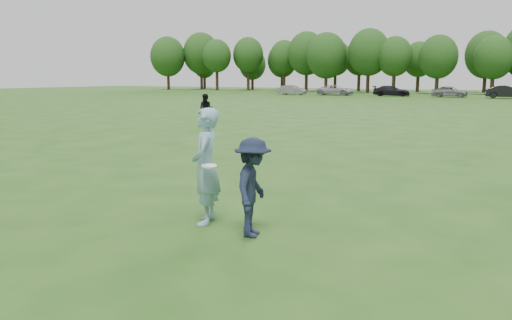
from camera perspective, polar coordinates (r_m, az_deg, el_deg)
The scene contains 10 objects.
ground at distance 9.18m, azimuth 2.52°, elevation -7.47°, with size 200.00×200.00×0.00m, color #204914.
thrower at distance 9.12m, azimuth -5.77°, elevation -0.74°, with size 0.78×0.51×2.13m, color #80AAC6.
defender at distance 8.38m, azimuth -0.37°, elevation -3.13°, with size 1.09×0.63×1.69m, color #182036.
player_far_a at distance 28.54m, azimuth -5.72°, elevation 5.82°, with size 0.83×0.65×1.71m, color black.
car_b at distance 73.95m, azimuth 4.11°, elevation 8.00°, with size 1.49×4.28×1.41m, color slate.
car_c at distance 72.59m, azimuth 9.05°, elevation 7.89°, with size 2.39×5.18×1.44m, color #A7A8AC.
car_d at distance 70.88m, azimuth 15.21°, elevation 7.63°, with size 1.99×4.89×1.42m, color black.
car_e at distance 69.32m, azimuth 21.27°, elevation 7.31°, with size 1.77×4.39×1.50m, color slate.
car_f at distance 68.29m, azimuth 26.70°, elevation 6.95°, with size 1.66×4.77×1.57m, color black.
disc_in_play at distance 8.74m, azimuth -5.37°, elevation -0.68°, with size 0.28×0.28×0.05m.
Camera 1 is at (3.91, -7.86, 2.69)m, focal length 35.00 mm.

